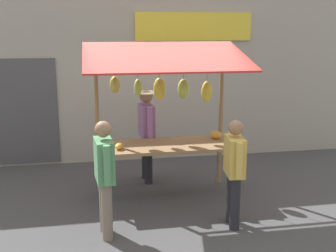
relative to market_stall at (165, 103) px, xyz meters
name	(u,v)px	position (x,y,z in m)	size (l,w,h in m)	color
ground_plane	(165,195)	(0.02, 0.04, -1.56)	(40.00, 40.00, 0.00)	#424244
street_backdrop	(144,79)	(0.06, -2.15, 0.14)	(9.00, 0.30, 3.40)	#9E998E
market_stall	(165,103)	(0.00, 0.00, 0.00)	(2.50, 1.46, 2.50)	olive
vendor_with_sunhat	(147,128)	(0.21, -0.71, -0.57)	(0.43, 0.71, 1.67)	#232328
shopper_in_grey_tee	(105,171)	(1.03, 1.29, -0.66)	(0.26, 0.68, 1.57)	#726656
shopper_with_shopping_bag	(234,167)	(-0.73, 1.31, -0.69)	(0.27, 0.66, 1.52)	#232328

